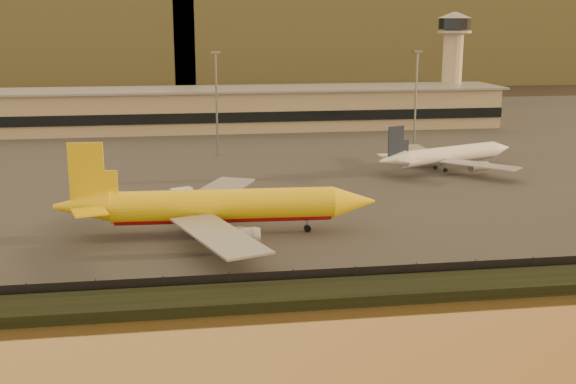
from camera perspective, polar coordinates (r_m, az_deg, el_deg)
name	(u,v)px	position (r m, az deg, el deg)	size (l,w,h in m)	color
ground	(320,254)	(104.38, 2.52, -4.93)	(900.00, 900.00, 0.00)	black
embankment	(347,292)	(88.51, 4.69, -7.89)	(320.00, 7.00, 1.40)	black
tarmac	(252,145)	(195.90, -2.90, 3.74)	(320.00, 220.00, 0.20)	#2D2D2D
perimeter_fence	(340,276)	(91.94, 4.12, -6.66)	(300.00, 0.05, 2.20)	black
terminal_building	(194,110)	(224.35, -7.45, 6.45)	(202.00, 25.00, 12.60)	tan
control_tower	(453,56)	(245.39, 12.88, 10.43)	(11.20, 11.20, 35.50)	tan
apron_light_masts	(321,93)	(176.44, 2.62, 7.79)	(152.20, 12.20, 25.40)	slate
distant_hills	(172,24)	(437.18, -9.15, 12.99)	(470.00, 160.00, 70.00)	brown
dhl_cargo_jet	(218,207)	(112.43, -5.56, -1.17)	(49.80, 48.78, 14.89)	yellow
white_narrowbody_jet	(448,155)	(165.54, 12.53, 2.84)	(36.58, 34.56, 10.92)	white
gse_vehicle_yellow	(315,193)	(135.89, 2.11, -0.12)	(4.02, 1.81, 1.81)	yellow
gse_vehicle_white	(181,193)	(137.81, -8.42, -0.06)	(4.00, 1.80, 1.80)	white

